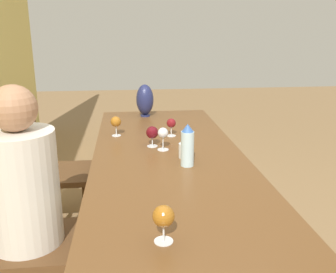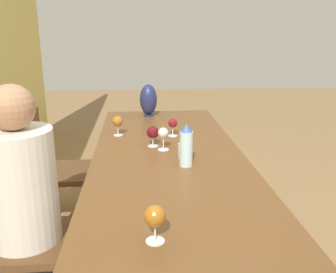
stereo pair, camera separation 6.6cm
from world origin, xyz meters
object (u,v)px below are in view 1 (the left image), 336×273
water_tumbler (186,151)px  chair_near (14,236)px  vase (145,100)px  wine_glass_1 (116,122)px  person_near (28,203)px  wine_glass_0 (164,217)px  wine_glass_2 (171,124)px  wine_glass_3 (152,133)px  water_bottle (187,146)px  chair_far (50,168)px  wine_glass_4 (163,134)px

water_tumbler → chair_near: bearing=111.5°
vase → wine_glass_1: 0.62m
chair_near → person_near: bearing=-90.0°
vase → wine_glass_0: 1.94m
water_tumbler → vase: vase is taller
vase → wine_glass_2: size_ratio=2.16×
wine_glass_1 → wine_glass_3: (-0.27, -0.23, -0.01)m
water_bottle → water_tumbler: 0.15m
wine_glass_0 → wine_glass_1: bearing=8.3°
person_near → wine_glass_2: bearing=-44.3°
wine_glass_1 → wine_glass_2: 0.39m
chair_far → person_near: (-0.93, -0.08, 0.18)m
wine_glass_3 → person_near: bearing=132.4°
water_tumbler → wine_glass_0: wine_glass_0 is taller
wine_glass_1 → wine_glass_2: wine_glass_1 is taller
wine_glass_2 → water_tumbler: bearing=-176.0°
chair_near → water_bottle: bearing=-75.9°
water_bottle → wine_glass_4: water_bottle is taller
water_bottle → wine_glass_0: water_bottle is taller
wine_glass_2 → wine_glass_4: size_ratio=0.88×
water_bottle → wine_glass_0: size_ratio=1.68×
chair_near → wine_glass_4: bearing=-57.0°
wine_glass_2 → wine_glass_3: 0.27m
water_tumbler → wine_glass_2: size_ratio=0.67×
wine_glass_0 → wine_glass_4: size_ratio=0.99×
vase → wine_glass_4: (-0.91, -0.07, -0.04)m
vase → person_near: person_near is taller
chair_far → wine_glass_0: bearing=-154.5°
water_tumbler → wine_glass_4: wine_glass_4 is taller
water_bottle → wine_glass_2: water_bottle is taller
wine_glass_3 → chair_far: (0.34, 0.72, -0.34)m
wine_glass_3 → person_near: person_near is taller
wine_glass_0 → wine_glass_3: size_ratio=1.06×
chair_far → water_tumbler: bearing=-122.2°
wine_glass_1 → wine_glass_2: size_ratio=1.11×
wine_glass_0 → chair_far: chair_far is taller
vase → wine_glass_3: (-0.84, -0.00, -0.05)m
vase → wine_glass_0: bearing=179.1°
chair_near → wine_glass_2: bearing=-47.1°
wine_glass_1 → wine_glass_3: bearing=-138.8°
water_tumbler → person_near: (-0.36, 0.82, -0.12)m
wine_glass_3 → person_near: 0.88m
wine_glass_3 → vase: bearing=0.2°
vase → chair_far: bearing=124.7°
water_tumbler → wine_glass_0: (-0.87, 0.22, 0.06)m
wine_glass_1 → person_near: person_near is taller
wine_glass_1 → wine_glass_4: (-0.34, -0.30, 0.00)m
wine_glass_0 → wine_glass_2: 1.34m
vase → wine_glass_2: 0.64m
chair_near → wine_glass_0: bearing=-127.0°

